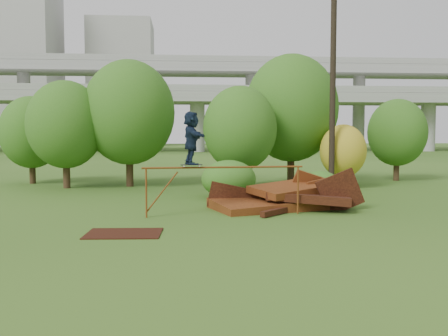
{
  "coord_description": "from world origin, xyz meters",
  "views": [
    {
      "loc": [
        -2.22,
        -15.14,
        2.8
      ],
      "look_at": [
        -0.8,
        2.0,
        1.6
      ],
      "focal_mm": 40.0,
      "sensor_mm": 36.0,
      "label": 1
    }
  ],
  "objects": [
    {
      "name": "tree_6",
      "position": [
        -10.57,
        13.31,
        2.85
      ],
      "size": [
        3.48,
        3.48,
        4.86
      ],
      "color": "black",
      "rests_on": "ground"
    },
    {
      "name": "tree_0",
      "position": [
        -8.14,
        10.78,
        3.24
      ],
      "size": [
        3.88,
        3.88,
        5.48
      ],
      "color": "black",
      "rests_on": "ground"
    },
    {
      "name": "scrap_pile",
      "position": [
        1.46,
        2.99,
        0.35
      ],
      "size": [
        5.75,
        3.83,
        1.87
      ],
      "color": "#441A0C",
      "rests_on": "ground"
    },
    {
      "name": "tree_1",
      "position": [
        -5.01,
        11.32,
        3.88
      ],
      "size": [
        4.76,
        4.76,
        6.63
      ],
      "color": "black",
      "rests_on": "ground"
    },
    {
      "name": "utility_pole",
      "position": [
        5.02,
        8.6,
        5.48
      ],
      "size": [
        1.4,
        0.28,
        10.82
      ],
      "color": "black",
      "rests_on": "ground"
    },
    {
      "name": "flat_plate",
      "position": [
        -3.87,
        -1.24,
        0.01
      ],
      "size": [
        2.14,
        1.59,
        0.03
      ],
      "primitive_type": "cube",
      "rotation": [
        0.0,
        0.0,
        -0.05
      ],
      "color": "black",
      "rests_on": "ground"
    },
    {
      "name": "grind_rail",
      "position": [
        -0.84,
        1.59,
        1.37
      ],
      "size": [
        5.49,
        0.48,
        1.68
      ],
      "color": "brown",
      "rests_on": "ground"
    },
    {
      "name": "tree_2",
      "position": [
        0.59,
        9.26,
        3.03
      ],
      "size": [
        3.64,
        3.64,
        5.13
      ],
      "color": "black",
      "rests_on": "ground"
    },
    {
      "name": "shrub_left",
      "position": [
        -0.24,
        6.27,
        0.82
      ],
      "size": [
        2.38,
        2.2,
        1.65
      ],
      "primitive_type": "ellipsoid",
      "color": "#245617",
      "rests_on": "ground"
    },
    {
      "name": "building_right",
      "position": [
        -16.0,
        102.0,
        14.0
      ],
      "size": [
        14.0,
        14.0,
        28.0
      ],
      "primitive_type": "cube",
      "color": "#9E9E99",
      "rests_on": "ground"
    },
    {
      "name": "tree_3",
      "position": [
        3.77,
        12.12,
        4.18
      ],
      "size": [
        5.15,
        5.15,
        7.15
      ],
      "color": "black",
      "rests_on": "ground"
    },
    {
      "name": "ground",
      "position": [
        0.0,
        0.0,
        0.0
      ],
      "size": [
        240.0,
        240.0,
        0.0
      ],
      "primitive_type": "plane",
      "color": "#2D5116",
      "rests_on": "ground"
    },
    {
      "name": "building_left",
      "position": [
        -38.0,
        95.0,
        17.5
      ],
      "size": [
        18.0,
        16.0,
        35.0
      ],
      "primitive_type": "cube",
      "color": "#9E9E99",
      "rests_on": "ground"
    },
    {
      "name": "shrub_right",
      "position": [
        3.54,
        5.32,
        0.61
      ],
      "size": [
        1.73,
        1.58,
        1.22
      ],
      "primitive_type": "ellipsoid",
      "color": "#245617",
      "rests_on": "ground"
    },
    {
      "name": "tree_5",
      "position": [
        10.37,
        13.29,
        2.84
      ],
      "size": [
        3.43,
        3.43,
        4.82
      ],
      "color": "black",
      "rests_on": "ground"
    },
    {
      "name": "skateboard",
      "position": [
        -1.93,
        1.5,
        1.74
      ],
      "size": [
        0.73,
        0.25,
        0.07
      ],
      "rotation": [
        0.0,
        0.0,
        0.08
      ],
      "color": "black",
      "rests_on": "grind_rail"
    },
    {
      "name": "tree_4",
      "position": [
        5.94,
        9.69,
        1.89
      ],
      "size": [
        2.36,
        2.36,
        3.26
      ],
      "color": "black",
      "rests_on": "ground"
    },
    {
      "name": "freeway_overpass",
      "position": [
        0.0,
        62.92,
        10.32
      ],
      "size": [
        160.0,
        15.0,
        13.7
      ],
      "color": "gray",
      "rests_on": "ground"
    },
    {
      "name": "skater",
      "position": [
        -1.93,
        1.5,
        2.65
      ],
      "size": [
        0.88,
        1.72,
        1.77
      ],
      "primitive_type": "imported",
      "rotation": [
        0.0,
        0.0,
        1.8
      ],
      "color": "#132035",
      "rests_on": "skateboard"
    }
  ]
}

